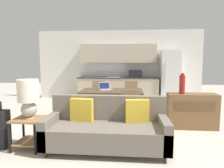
{
  "coord_description": "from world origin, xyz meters",
  "views": [
    {
      "loc": [
        0.44,
        -3.28,
        1.49
      ],
      "look_at": [
        0.02,
        1.5,
        0.95
      ],
      "focal_mm": 32.0,
      "sensor_mm": 36.0,
      "label": 1
    }
  ],
  "objects": [
    {
      "name": "dining_chair_near_right",
      "position": [
        0.48,
        1.12,
        0.5
      ],
      "size": [
        0.46,
        0.46,
        0.89
      ],
      "rotation": [
        0.0,
        0.0,
        3.04
      ],
      "color": "#997A56",
      "rests_on": "ground_plane"
    },
    {
      "name": "refrigerator",
      "position": [
        1.91,
        4.24,
        0.96
      ],
      "size": [
        0.68,
        0.71,
        1.91
      ],
      "color": "white",
      "rests_on": "ground_plane"
    },
    {
      "name": "dining_chair_far_right",
      "position": [
        0.49,
        2.86,
        0.5
      ],
      "size": [
        0.43,
        0.43,
        0.89
      ],
      "rotation": [
        0.0,
        0.0,
        -0.02
      ],
      "color": "#997A56",
      "rests_on": "ground_plane"
    },
    {
      "name": "side_table",
      "position": [
        -1.28,
        -0.11,
        0.36
      ],
      "size": [
        0.47,
        0.47,
        0.53
      ],
      "color": "olive",
      "rests_on": "ground_plane"
    },
    {
      "name": "laptop",
      "position": [
        -0.23,
        2.12,
        0.77
      ],
      "size": [
        0.4,
        0.37,
        0.2
      ],
      "rotation": [
        0.0,
        0.0,
        0.45
      ],
      "color": "#B7BABC",
      "rests_on": "dining_table"
    },
    {
      "name": "couch",
      "position": [
        0.06,
        0.01,
        0.35
      ],
      "size": [
        2.04,
        0.8,
        0.88
      ],
      "color": "#3D2D1E",
      "rests_on": "ground_plane"
    },
    {
      "name": "credenza",
      "position": [
        1.84,
        1.24,
        0.39
      ],
      "size": [
        1.07,
        0.41,
        0.78
      ],
      "color": "brown",
      "rests_on": "ground_plane"
    },
    {
      "name": "kitchen_counter",
      "position": [
        0.01,
        4.33,
        0.84
      ],
      "size": [
        3.05,
        0.65,
        2.15
      ],
      "color": "beige",
      "rests_on": "ground_plane"
    },
    {
      "name": "dining_chair_far_left",
      "position": [
        -0.55,
        2.84,
        0.5
      ],
      "size": [
        0.45,
        0.45,
        0.89
      ],
      "rotation": [
        0.0,
        0.0,
        -0.06
      ],
      "color": "#997A56",
      "rests_on": "ground_plane"
    },
    {
      "name": "vase",
      "position": [
        1.6,
        1.2,
        0.99
      ],
      "size": [
        0.12,
        0.12,
        0.46
      ],
      "color": "maroon",
      "rests_on": "credenza"
    },
    {
      "name": "wall_back",
      "position": [
        -0.01,
        4.63,
        1.36
      ],
      "size": [
        6.4,
        0.07,
        2.7
      ],
      "color": "silver",
      "rests_on": "ground_plane"
    },
    {
      "name": "table_lamp",
      "position": [
        -1.26,
        -0.09,
        0.91
      ],
      "size": [
        0.35,
        0.35,
        0.66
      ],
      "color": "#B2A893",
      "rests_on": "side_table"
    },
    {
      "name": "ground_plane",
      "position": [
        0.0,
        0.0,
        0.0
      ],
      "size": [
        20.0,
        20.0,
        0.0
      ],
      "primitive_type": "plane",
      "color": "beige"
    },
    {
      "name": "dining_table",
      "position": [
        -0.03,
        1.99,
        0.67
      ],
      "size": [
        1.64,
        0.95,
        0.72
      ],
      "color": "brown",
      "rests_on": "ground_plane"
    }
  ]
}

